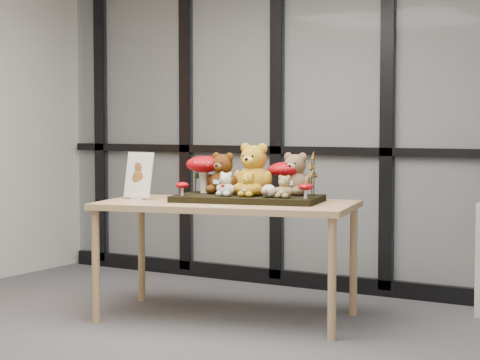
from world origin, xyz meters
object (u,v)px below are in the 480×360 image
Objects in this scene: bear_white_bow at (226,183)px; plush_cream_hedgehog at (269,190)px; mushroom_back_right at (285,177)px; mushroom_front_left at (182,188)px; bear_small_yellow at (248,183)px; bear_brown_medium at (223,171)px; sign_holder at (139,177)px; mushroom_front_right at (306,190)px; bear_beige_small at (284,185)px; bear_pooh_yellow at (254,166)px; mushroom_back_left at (204,172)px; display_table at (227,212)px; bear_tan_back at (295,172)px; diorama_tray at (248,199)px.

plush_cream_hedgehog is at bearing -4.53° from bear_white_bow.
mushroom_back_right is 0.66m from mushroom_front_left.
bear_small_yellow is at bearing 171.63° from plush_cream_hedgehog.
sign_holder is (-0.50, -0.25, -0.04)m from bear_brown_medium.
mushroom_front_right is at bearing -5.01° from bear_small_yellow.
bear_beige_small is at bearing 12.47° from sign_holder.
mushroom_front_right is at bearing -19.59° from bear_brown_medium.
bear_pooh_yellow reaches higher than mushroom_back_left.
plush_cream_hedgehog is at bearing 12.22° from sign_holder.
display_table is 5.80× the size of bear_tan_back.
bear_pooh_yellow is 2.35× the size of bear_beige_small.
bear_pooh_yellow reaches higher than plush_cream_hedgehog.
mushroom_front_right is (0.23, 0.04, 0.01)m from plush_cream_hedgehog.
bear_white_bow is (-0.14, -0.03, -0.00)m from bear_small_yellow.
bear_tan_back is at bearing 10.03° from bear_pooh_yellow.
mushroom_front_left is (-0.41, -0.14, -0.04)m from bear_small_yellow.
bear_pooh_yellow is 2.17× the size of bear_white_bow.
mushroom_back_right is (0.39, 0.12, -0.03)m from bear_brown_medium.
mushroom_back_right is at bearing 27.96° from diorama_tray.
sign_holder is at bearing -176.79° from diorama_tray.
bear_pooh_yellow is 0.20m from bear_small_yellow.
display_table is at bearing -139.22° from mushroom_back_right.
bear_brown_medium is (-0.21, -0.04, -0.04)m from bear_pooh_yellow.
bear_brown_medium is 0.41m from mushroom_back_right.
diorama_tray is at bearing -138.72° from mushroom_back_right.
plush_cream_hedgehog is at bearing -114.88° from bear_tan_back.
plush_cream_hedgehog is (0.41, -0.11, -0.10)m from bear_brown_medium.
display_table is 0.19m from bear_white_bow.
bear_brown_medium is 1.68× the size of bear_small_yellow.
bear_beige_small is 0.14m from mushroom_front_right.
display_table is 16.67× the size of mushroom_front_right.
mushroom_front_right is at bearing -27.60° from bear_pooh_yellow.
sign_holder is at bearing -171.12° from bear_tan_back.
mushroom_front_right is (0.43, -0.03, 0.07)m from diorama_tray.
mushroom_back_right reaches higher than mushroom_front_right.
sign_holder reaches higher than mushroom_back_right.
diorama_tray is 0.75m from sign_holder.
bear_small_yellow reaches higher than bear_white_bow.
plush_cream_hedgehog is 0.92m from sign_holder.
plush_cream_hedgehog is 0.86× the size of mushroom_front_right.
bear_brown_medium is 0.99× the size of bear_tan_back.
bear_beige_small is at bearing 14.70° from mushroom_front_left.
bear_brown_medium is 0.65m from mushroom_front_right.
sign_holder reaches higher than bear_white_bow.
bear_small_yellow is at bearing -16.68° from mushroom_back_left.
mushroom_front_right is (0.37, 0.05, -0.04)m from bear_small_yellow.
bear_small_yellow is 0.28m from mushroom_back_right.
mushroom_back_right is 2.44× the size of mushroom_front_left.
diorama_tray is 0.44m from mushroom_front_right.
bear_brown_medium is (-0.11, 0.12, 0.25)m from display_table.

